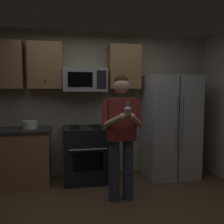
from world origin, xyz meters
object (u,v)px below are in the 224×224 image
Objects in this scene: oven_range at (86,154)px; person at (121,130)px; microwave at (85,80)px; cupcake at (128,111)px; refrigerator at (170,126)px; bowl_large_white at (30,124)px.

person reaches higher than oven_range.
person is at bearing -64.86° from oven_range.
cupcake is at bearing -72.77° from microwave.
refrigerator is 2.42m from bowl_large_white.
bowl_large_white is (-0.92, 0.05, 0.52)m from oven_range.
person is 10.13× the size of cupcake.
microwave reaches higher than cupcake.
refrigerator is at bearing 46.90° from cupcake.
refrigerator reaches higher than bowl_large_white.
bowl_large_white is 1.62m from person.
microwave is 4.26× the size of cupcake.
bowl_large_white is at bearing 176.60° from oven_range.
cupcake reaches higher than oven_range.
bowl_large_white is at bearing 136.50° from cupcake.
person is (0.41, -0.99, -0.72)m from microwave.
microwave is 0.42× the size of person.
person reaches higher than bowl_large_white.
oven_range is 1.06m from bowl_large_white.
oven_range is 0.53× the size of person.
microwave is at bearing 89.98° from oven_range.
person is at bearing 90.00° from cupcake.
cupcake is (0.41, -1.32, -0.43)m from microwave.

